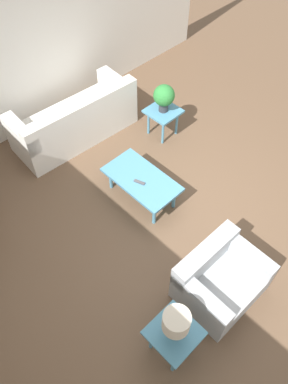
# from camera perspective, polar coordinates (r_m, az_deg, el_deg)

# --- Properties ---
(ground_plane) EXTENTS (14.00, 14.00, 0.00)m
(ground_plane) POSITION_cam_1_polar(r_m,az_deg,el_deg) (5.36, 4.96, -3.12)
(ground_plane) COLOR brown
(wall_right) EXTENTS (0.12, 7.20, 2.70)m
(wall_right) POSITION_cam_1_polar(r_m,az_deg,el_deg) (6.30, -16.58, 21.03)
(wall_right) COLOR white
(wall_right) RESTS_ON ground_plane
(sofa) EXTENTS (0.94, 2.06, 0.85)m
(sofa) POSITION_cam_1_polar(r_m,az_deg,el_deg) (6.26, -10.35, 10.50)
(sofa) COLOR white
(sofa) RESTS_ON ground_plane
(armchair) EXTENTS (0.80, 0.97, 0.69)m
(armchair) POSITION_cam_1_polar(r_m,az_deg,el_deg) (4.59, 11.35, -12.93)
(armchair) COLOR #A8ADB2
(armchair) RESTS_ON ground_plane
(coffee_table) EXTENTS (1.09, 0.59, 0.41)m
(coffee_table) POSITION_cam_1_polar(r_m,az_deg,el_deg) (5.23, -0.38, 1.76)
(coffee_table) COLOR teal
(coffee_table) RESTS_ON ground_plane
(side_table_plant) EXTENTS (0.49, 0.49, 0.49)m
(side_table_plant) POSITION_cam_1_polar(r_m,az_deg,el_deg) (6.18, 2.92, 11.75)
(side_table_plant) COLOR teal
(side_table_plant) RESTS_ON ground_plane
(side_table_lamp) EXTENTS (0.49, 0.49, 0.49)m
(side_table_lamp) POSITION_cam_1_polar(r_m,az_deg,el_deg) (4.15, 4.56, -20.88)
(side_table_lamp) COLOR teal
(side_table_lamp) RESTS_ON ground_plane
(potted_plant) EXTENTS (0.34, 0.34, 0.46)m
(potted_plant) POSITION_cam_1_polar(r_m,az_deg,el_deg) (5.96, 3.06, 14.35)
(potted_plant) COLOR #333338
(potted_plant) RESTS_ON side_table_plant
(table_lamp) EXTENTS (0.28, 0.28, 0.43)m
(table_lamp) POSITION_cam_1_polar(r_m,az_deg,el_deg) (3.80, 4.92, -19.20)
(table_lamp) COLOR #333333
(table_lamp) RESTS_ON side_table_lamp
(remote_control) EXTENTS (0.16, 0.09, 0.02)m
(remote_control) POSITION_cam_1_polar(r_m,az_deg,el_deg) (5.14, -0.70, 1.51)
(remote_control) COLOR #4C4C51
(remote_control) RESTS_ON coffee_table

